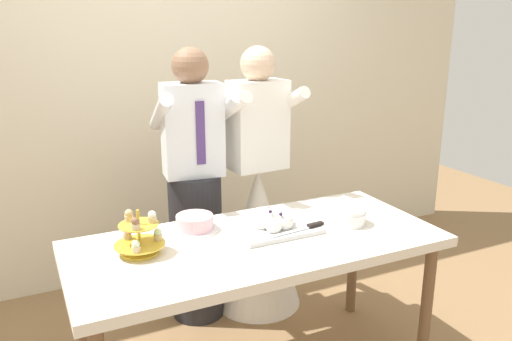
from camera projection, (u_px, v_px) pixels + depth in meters
name	position (u px, v px, depth m)	size (l,w,h in m)	color
rear_wall	(166.00, 73.00, 3.57)	(5.20, 0.10, 2.90)	beige
dessert_table	(257.00, 253.00, 2.51)	(1.80, 0.80, 0.78)	silver
cupcake_stand	(140.00, 237.00, 2.31)	(0.23, 0.23, 0.21)	gold
main_cake_tray	(274.00, 222.00, 2.59)	(0.44, 0.31, 0.13)	silver
plate_stack	(349.00, 216.00, 2.67)	(0.18, 0.18, 0.09)	white
round_cake	(195.00, 223.00, 2.58)	(0.24, 0.24, 0.08)	white
person_groom	(195.00, 202.00, 3.08)	(0.51, 0.53, 1.66)	#232328
person_bride	(258.00, 219.00, 3.26)	(0.56, 0.56, 1.66)	white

